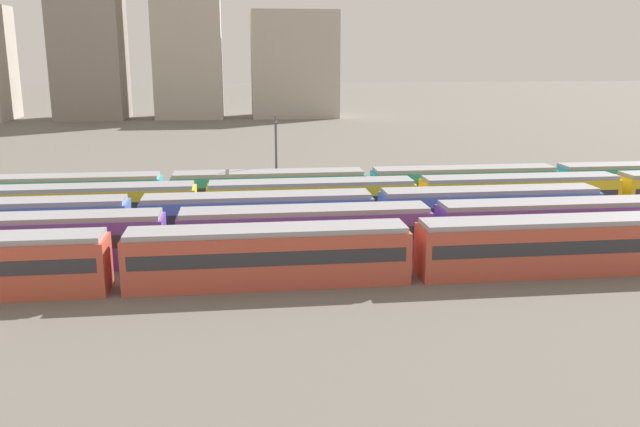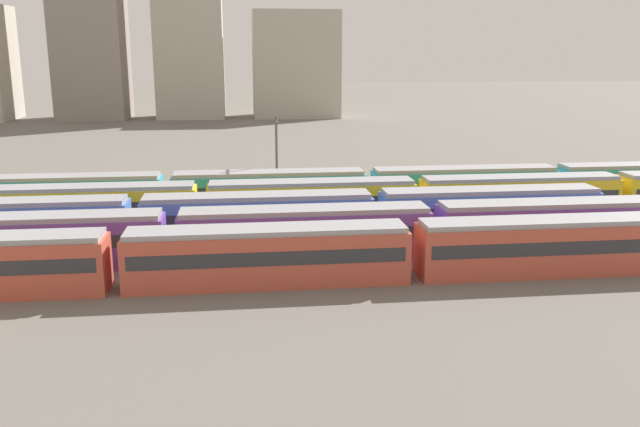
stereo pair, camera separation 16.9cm
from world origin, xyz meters
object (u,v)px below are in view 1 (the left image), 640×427
object	(u,v)px
train_track_1	(305,233)
catenary_pole_1	(276,154)
train_track_2	(258,217)
train_track_0	(268,255)
train_track_3	(519,196)
train_track_4	(463,186)

from	to	relation	value
train_track_1	catenary_pole_1	distance (m)	19.04
train_track_1	train_track_2	xyz separation A→B (m)	(-3.20, 5.20, 0.00)
train_track_1	catenary_pole_1	world-z (taller)	catenary_pole_1
train_track_0	train_track_1	bearing A→B (deg)	60.79
train_track_2	train_track_3	distance (m)	24.29
train_track_3	train_track_0	bearing A→B (deg)	-146.34
train_track_4	train_track_1	bearing A→B (deg)	-137.60
train_track_1	train_track_4	size ratio (longest dim) A/B	0.60
catenary_pole_1	train_track_3	bearing A→B (deg)	-21.36
train_track_0	catenary_pole_1	size ratio (longest dim) A/B	6.47
train_track_4	catenary_pole_1	xyz separation A→B (m)	(-18.01, 3.19, 2.93)
train_track_2	train_track_3	size ratio (longest dim) A/B	0.60
train_track_0	train_track_4	xyz separation A→B (m)	(19.99, 20.80, 0.00)
train_track_2	train_track_4	world-z (taller)	same
train_track_0	train_track_4	bearing A→B (deg)	46.13
train_track_0	train_track_3	distance (m)	28.15
train_track_0	catenary_pole_1	distance (m)	24.25
train_track_3	train_track_1	bearing A→B (deg)	-153.12
train_track_1	train_track_2	distance (m)	6.11
train_track_0	catenary_pole_1	world-z (taller)	catenary_pole_1
train_track_1	train_track_2	world-z (taller)	same
train_track_0	train_track_1	xyz separation A→B (m)	(2.91, 5.20, 0.00)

